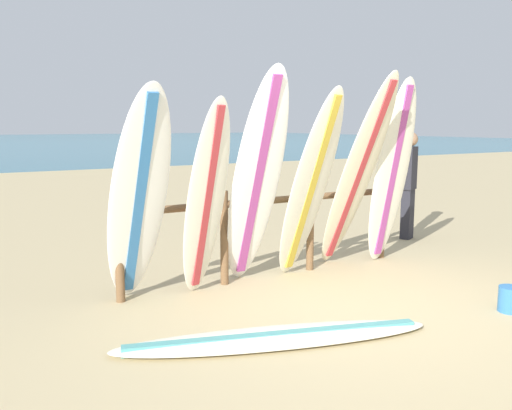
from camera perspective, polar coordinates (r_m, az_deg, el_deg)
The scene contains 11 objects.
ground_plane at distance 5.37m, azimuth 12.50°, elevation -10.88°, with size 120.00×120.00×0.00m, color tan.
surfboard_rack at distance 6.23m, azimuth 1.42°, elevation -1.55°, with size 3.63×0.09×1.05m.
surfboard_leaning_far_left at distance 5.18m, azimuth -12.31°, elevation 0.62°, with size 0.58×1.01×2.14m.
surfboard_leaning_left at distance 5.44m, azimuth -5.28°, elevation 0.62°, with size 0.56×0.67×2.04m.
surfboard_leaning_center_left at distance 5.71m, azimuth 0.06°, elevation 2.61°, with size 0.62×1.02×2.36m.
surfboard_leaning_center at distance 6.05m, azimuth 5.75°, elevation 2.04°, with size 0.70×0.94×2.18m.
surfboard_leaning_center_right at distance 6.50m, azimuth 10.65°, elevation 3.19°, with size 0.53×1.17×2.36m.
surfboard_leaning_right at distance 6.93m, azimuth 14.13°, elevation 3.29°, with size 0.55×0.57×2.33m.
surfboard_lying_on_sand at distance 4.56m, azimuth 2.07°, elevation -13.80°, with size 2.70×1.29×0.08m.
beachgoer_standing at distance 8.63m, azimuth 15.82°, elevation 2.50°, with size 0.31×0.26×1.65m.
sand_bucket at distance 5.73m, azimuth 25.26°, elevation -8.99°, with size 0.22×0.22×0.24m, color #3372B2.
Camera 1 is at (-3.52, -3.65, 1.77)m, focal length 37.89 mm.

